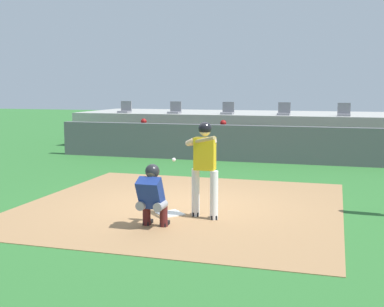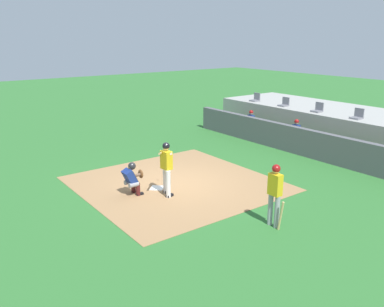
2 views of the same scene
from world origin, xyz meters
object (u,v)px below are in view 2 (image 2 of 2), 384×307
object	(u,v)px
home_plate	(157,188)
stadium_seat_2	(318,109)
stadium_seat_1	(284,104)
on_deck_batter	(275,192)
dugout_player_0	(249,122)
catcher_crouched	(133,177)
stadium_seat_3	(357,116)
batter_at_plate	(166,165)
dugout_player_1	(294,133)
stadium_seat_0	(256,99)

from	to	relation	value
home_plate	stadium_seat_2	world-z (taller)	stadium_seat_2
stadium_seat_1	on_deck_batter	bearing A→B (deg)	-50.26
home_plate	dugout_player_0	xyz separation A→B (m)	(-3.84, 8.14, 0.65)
catcher_crouched	dugout_player_0	size ratio (longest dim) A/B	1.29
on_deck_batter	stadium_seat_3	xyz separation A→B (m)	(-3.24, 9.11, 0.51)
home_plate	batter_at_plate	distance (m)	1.23
dugout_player_1	home_plate	bearing A→B (deg)	-84.18
batter_at_plate	catcher_crouched	size ratio (longest dim) A/B	1.08
batter_at_plate	stadium_seat_2	bearing A→B (deg)	99.84
dugout_player_0	stadium_seat_2	world-z (taller)	stadium_seat_2
on_deck_batter	stadium_seat_1	bearing A→B (deg)	129.74
catcher_crouched	batter_at_plate	bearing A→B (deg)	51.37
home_plate	dugout_player_1	size ratio (longest dim) A/B	0.34
dugout_player_0	stadium_seat_1	size ratio (longest dim) A/B	2.71
stadium_seat_1	dugout_player_0	bearing A→B (deg)	-106.05
batter_at_plate	on_deck_batter	world-z (taller)	batter_at_plate
stadium_seat_3	batter_at_plate	bearing A→B (deg)	-92.20
dugout_player_1	batter_at_plate	bearing A→B (deg)	-79.50
stadium_seat_0	stadium_seat_1	bearing A→B (deg)	0.00
home_plate	stadium_seat_3	size ratio (longest dim) A/B	0.92
stadium_seat_1	stadium_seat_2	distance (m)	2.17
stadium_seat_3	catcher_crouched	bearing A→B (deg)	-95.60
catcher_crouched	dugout_player_1	bearing A→B (deg)	95.20
on_deck_batter	stadium_seat_2	bearing A→B (deg)	120.68
stadium_seat_0	stadium_seat_2	world-z (taller)	same
stadium_seat_2	stadium_seat_3	world-z (taller)	same
home_plate	stadium_seat_0	bearing A→B (deg)	118.02
stadium_seat_0	catcher_crouched	bearing A→B (deg)	-64.01
dugout_player_1	dugout_player_0	bearing A→B (deg)	180.00
stadium_seat_0	stadium_seat_1	distance (m)	2.17
stadium_seat_0	batter_at_plate	bearing A→B (deg)	-59.17
home_plate	dugout_player_1	bearing A→B (deg)	95.82
home_plate	stadium_seat_1	xyz separation A→B (m)	(-3.25, 10.18, 1.51)
stadium_seat_1	dugout_player_1	bearing A→B (deg)	-40.05
batter_at_plate	stadium_seat_2	distance (m)	10.40
dugout_player_1	stadium_seat_3	bearing A→B (deg)	46.77
stadium_seat_2	home_plate	bearing A→B (deg)	-83.92
stadium_seat_0	stadium_seat_1	world-z (taller)	same
stadium_seat_1	stadium_seat_3	world-z (taller)	same
batter_at_plate	dugout_player_0	size ratio (longest dim) A/B	1.39
dugout_player_0	dugout_player_1	world-z (taller)	same
batter_at_plate	stadium_seat_3	bearing A→B (deg)	87.80
dugout_player_1	stadium_seat_3	size ratio (longest dim) A/B	2.71
on_deck_batter	stadium_seat_3	bearing A→B (deg)	109.57
stadium_seat_0	stadium_seat_1	size ratio (longest dim) A/B	1.00
batter_at_plate	on_deck_batter	distance (m)	3.80
dugout_player_1	stadium_seat_1	distance (m)	3.28
dugout_player_1	stadium_seat_2	size ratio (longest dim) A/B	2.71
stadium_seat_3	home_plate	bearing A→B (deg)	-96.08
home_plate	catcher_crouched	bearing A→B (deg)	-90.30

